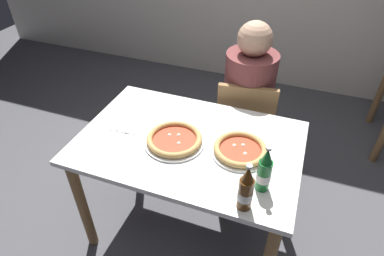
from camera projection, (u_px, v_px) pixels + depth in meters
ground_plane at (189, 224)px, 2.22m from camera, size 8.00×8.00×0.00m
dining_table_main at (189, 156)px, 1.83m from camera, size 1.20×0.80×0.75m
chair_behind_table at (245, 124)px, 2.32m from camera, size 0.45×0.45×0.85m
diner_seated at (246, 108)px, 2.30m from camera, size 0.34×0.34×1.21m
pizza_margherita_near at (174, 140)px, 1.73m from camera, size 0.33×0.33×0.04m
pizza_marinara_far at (240, 150)px, 1.66m from camera, size 0.30×0.30×0.04m
beer_bottle_left at (264, 172)px, 1.43m from camera, size 0.07×0.07×0.25m
beer_bottle_center at (246, 190)px, 1.34m from camera, size 0.07×0.07×0.25m
napkin_with_cutlery at (127, 123)px, 1.88m from camera, size 0.20×0.20×0.01m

